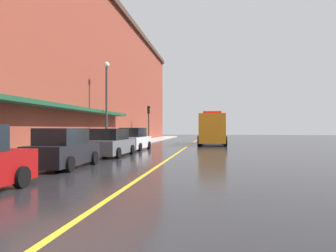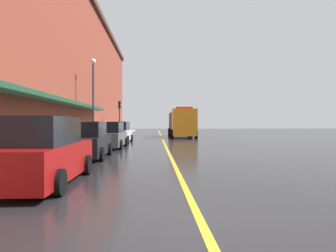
# 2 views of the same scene
# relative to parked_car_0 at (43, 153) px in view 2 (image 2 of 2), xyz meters

# --- Properties ---
(ground_plane) EXTENTS (112.00, 112.00, 0.00)m
(ground_plane) POSITION_rel_parked_car_0_xyz_m (3.89, 21.28, -0.87)
(ground_plane) COLOR #232326
(sidewalk_left) EXTENTS (2.40, 70.00, 0.15)m
(sidewalk_left) POSITION_rel_parked_car_0_xyz_m (-2.31, 21.28, -0.79)
(sidewalk_left) COLOR #ADA8A0
(sidewalk_left) RESTS_ON ground
(lane_center_stripe) EXTENTS (0.16, 70.00, 0.01)m
(lane_center_stripe) POSITION_rel_parked_car_0_xyz_m (3.89, 21.28, -0.86)
(lane_center_stripe) COLOR gold
(lane_center_stripe) RESTS_ON ground
(brick_building_left) EXTENTS (12.96, 64.00, 14.89)m
(brick_building_left) POSITION_rel_parked_car_0_xyz_m (-9.40, 20.27, 6.58)
(brick_building_left) COLOR brown
(brick_building_left) RESTS_ON ground
(parked_car_0) EXTENTS (1.97, 4.67, 1.87)m
(parked_car_0) POSITION_rel_parked_car_0_xyz_m (0.00, 0.00, 0.00)
(parked_car_0) COLOR maroon
(parked_car_0) RESTS_ON ground
(parked_car_1) EXTENTS (2.01, 4.28, 1.76)m
(parked_car_1) POSITION_rel_parked_car_0_xyz_m (-0.16, 6.07, -0.05)
(parked_car_1) COLOR black
(parked_car_1) RESTS_ON ground
(parked_car_2) EXTENTS (2.17, 4.66, 1.74)m
(parked_car_2) POSITION_rel_parked_car_0_xyz_m (0.00, 11.91, -0.05)
(parked_car_2) COLOR #595B60
(parked_car_2) RESTS_ON ground
(parked_car_3) EXTENTS (2.11, 4.61, 1.80)m
(parked_car_3) POSITION_rel_parked_car_0_xyz_m (0.02, 17.49, -0.03)
(parked_car_3) COLOR silver
(parked_car_3) RESTS_ON ground
(utility_truck) EXTENTS (2.88, 9.23, 3.42)m
(utility_truck) POSITION_rel_parked_car_0_xyz_m (6.27, 26.86, 0.77)
(utility_truck) COLOR orange
(utility_truck) RESTS_ON ground
(parking_meter_1) EXTENTS (0.14, 0.18, 1.33)m
(parking_meter_1) POSITION_rel_parked_car_0_xyz_m (-1.46, 7.05, 0.19)
(parking_meter_1) COLOR #4C4C51
(parking_meter_1) RESTS_ON sidewalk_left
(street_lamp_left) EXTENTS (0.44, 0.44, 6.94)m
(street_lamp_left) POSITION_rel_parked_car_0_xyz_m (-2.06, 16.83, 3.53)
(street_lamp_left) COLOR #33383D
(street_lamp_left) RESTS_ON sidewalk_left
(traffic_light_near) EXTENTS (0.38, 0.36, 4.30)m
(traffic_light_near) POSITION_rel_parked_car_0_xyz_m (-1.40, 29.79, 2.29)
(traffic_light_near) COLOR #232326
(traffic_light_near) RESTS_ON sidewalk_left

